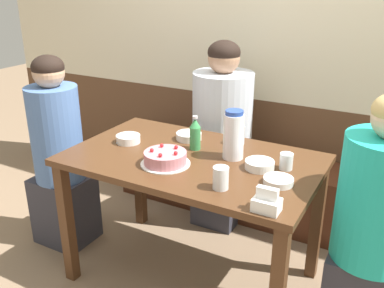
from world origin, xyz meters
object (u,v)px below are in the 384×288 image
(water_pitcher, at_px, (234,135))
(bowl_sauce_shallow, at_px, (189,136))
(glass_water_tall, at_px, (221,178))
(soju_bottle, at_px, (195,134))
(glass_shot_small, at_px, (239,135))
(birthday_cake, at_px, (165,158))
(bowl_rice_small, at_px, (260,165))
(bench_seat, at_px, (247,185))
(bowl_soup_white, at_px, (278,181))
(bowl_side_dish, at_px, (128,139))
(person_grey_tee, at_px, (222,135))
(glass_tumbler_short, at_px, (286,161))
(napkin_holder, at_px, (267,203))
(person_teal_shirt, at_px, (59,160))
(person_pale_blue_shirt, at_px, (374,229))

(water_pitcher, distance_m, bowl_sauce_shallow, 0.37)
(water_pitcher, height_order, glass_water_tall, water_pitcher)
(water_pitcher, xyz_separation_m, bowl_sauce_shallow, (-0.33, 0.12, -0.11))
(soju_bottle, bearing_deg, glass_shot_small, 46.59)
(birthday_cake, relative_size, bowl_rice_small, 1.73)
(bowl_rice_small, xyz_separation_m, bowl_sauce_shallow, (-0.50, 0.18, -0.00))
(bench_seat, height_order, bowl_soup_white, bowl_soup_white)
(bowl_rice_small, relative_size, bowl_side_dish, 1.06)
(bench_seat, relative_size, soju_bottle, 10.50)
(birthday_cake, relative_size, bowl_soup_white, 1.83)
(glass_shot_small, bearing_deg, bowl_side_dish, -153.14)
(bowl_sauce_shallow, bearing_deg, birthday_cake, -79.50)
(person_grey_tee, bearing_deg, bowl_soup_white, 40.37)
(soju_bottle, height_order, glass_tumbler_short, soju_bottle)
(napkin_holder, height_order, bowl_soup_white, napkin_holder)
(napkin_holder, distance_m, glass_tumbler_short, 0.43)
(glass_water_tall, height_order, person_grey_tee, person_grey_tee)
(glass_water_tall, xyz_separation_m, person_grey_tee, (-0.42, 0.91, -0.17))
(birthday_cake, distance_m, water_pitcher, 0.37)
(bench_seat, distance_m, napkin_holder, 1.40)
(person_teal_shirt, bearing_deg, bowl_side_dish, 7.99)
(glass_shot_small, height_order, person_teal_shirt, person_teal_shirt)
(soju_bottle, xyz_separation_m, person_teal_shirt, (-0.88, -0.16, -0.28))
(glass_shot_small, bearing_deg, water_pitcher, -75.33)
(bowl_sauce_shallow, distance_m, glass_tumbler_short, 0.63)
(bench_seat, height_order, person_teal_shirt, person_teal_shirt)
(bench_seat, relative_size, glass_tumbler_short, 24.38)
(bowl_soup_white, distance_m, person_teal_shirt, 1.42)
(person_pale_blue_shirt, bearing_deg, bowl_sauce_shallow, -10.51)
(water_pitcher, distance_m, person_grey_tee, 0.69)
(bowl_sauce_shallow, distance_m, person_teal_shirt, 0.85)
(napkin_holder, xyz_separation_m, glass_water_tall, (-0.25, 0.09, 0.01))
(glass_water_tall, bearing_deg, person_grey_tee, 114.64)
(person_pale_blue_shirt, bearing_deg, birthday_cake, 9.43)
(birthday_cake, distance_m, bowl_sauce_shallow, 0.37)
(bench_seat, relative_size, water_pitcher, 7.74)
(napkin_holder, bearing_deg, person_pale_blue_shirt, 42.37)
(birthday_cake, bearing_deg, glass_tumbler_short, 23.50)
(glass_tumbler_short, bearing_deg, bowl_soup_white, -83.61)
(soju_bottle, relative_size, person_grey_tee, 0.15)
(birthday_cake, distance_m, napkin_holder, 0.63)
(bench_seat, distance_m, glass_water_tall, 1.26)
(bowl_side_dish, bearing_deg, bowl_soup_white, -5.55)
(glass_water_tall, relative_size, person_teal_shirt, 0.08)
(glass_tumbler_short, bearing_deg, glass_water_tall, -119.43)
(glass_tumbler_short, bearing_deg, glass_shot_small, 149.44)
(water_pitcher, height_order, glass_shot_small, water_pitcher)
(birthday_cake, relative_size, glass_tumbler_short, 3.08)
(bowl_rice_small, xyz_separation_m, person_grey_tee, (-0.49, 0.62, -0.14))
(person_pale_blue_shirt, bearing_deg, napkin_holder, 42.37)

